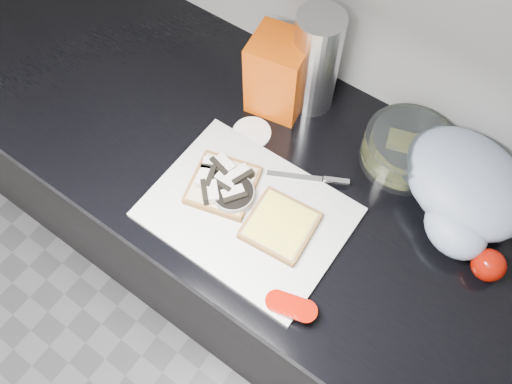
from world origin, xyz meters
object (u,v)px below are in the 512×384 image
(cutting_board, at_px, (248,213))
(bread_bag, at_px, (279,74))
(steel_canister, at_px, (315,63))
(glass_bowl, at_px, (406,149))

(cutting_board, height_order, bread_bag, bread_bag)
(cutting_board, bearing_deg, bread_bag, 112.56)
(cutting_board, height_order, steel_canister, steel_canister)
(cutting_board, relative_size, glass_bowl, 2.12)
(steel_canister, bearing_deg, cutting_board, -80.24)
(glass_bowl, xyz_separation_m, bread_bag, (-0.31, -0.03, 0.06))
(bread_bag, xyz_separation_m, steel_canister, (0.06, 0.05, 0.03))
(steel_canister, bearing_deg, glass_bowl, -5.29)
(cutting_board, relative_size, steel_canister, 1.61)
(cutting_board, relative_size, bread_bag, 2.09)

